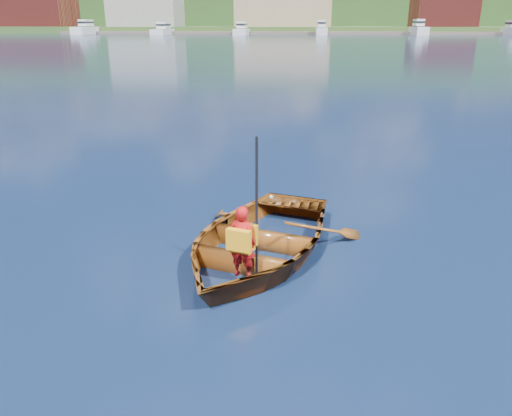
# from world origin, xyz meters

# --- Properties ---
(ground) EXTENTS (600.00, 600.00, 0.00)m
(ground) POSITION_xyz_m (0.00, 0.00, 0.00)
(ground) COLOR #122A42
(ground) RESTS_ON ground
(rowboat) EXTENTS (3.85, 4.59, 0.81)m
(rowboat) POSITION_xyz_m (0.66, 0.07, 0.26)
(rowboat) COLOR brown
(rowboat) RESTS_ON ground
(child_paddler) EXTENTS (0.44, 0.42, 1.97)m
(child_paddler) POSITION_xyz_m (0.53, -0.83, 0.64)
(child_paddler) COLOR #B51213
(child_paddler) RESTS_ON ground
(shoreline) EXTENTS (400.00, 140.00, 22.00)m
(shoreline) POSITION_xyz_m (0.00, 236.61, 10.32)
(shoreline) COLOR #2F5E22
(shoreline) RESTS_ON ground
(dock) EXTENTS (160.03, 5.28, 0.80)m
(dock) POSITION_xyz_m (8.43, 148.00, 0.40)
(dock) COLOR brown
(dock) RESTS_ON ground
(waterfront_buildings) EXTENTS (202.00, 16.00, 14.00)m
(waterfront_buildings) POSITION_xyz_m (-7.74, 165.00, 7.74)
(waterfront_buildings) COLOR brown
(waterfront_buildings) RESTS_ON ground
(marina_yachts) EXTENTS (147.43, 13.70, 4.43)m
(marina_yachts) POSITION_xyz_m (8.08, 143.33, 1.41)
(marina_yachts) COLOR silver
(marina_yachts) RESTS_ON ground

